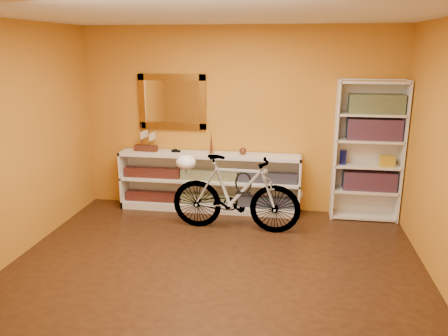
% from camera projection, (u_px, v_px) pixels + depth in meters
% --- Properties ---
extents(floor, '(4.50, 4.00, 0.01)m').
position_uv_depth(floor, '(214.00, 271.00, 4.73)').
color(floor, black).
rests_on(floor, ground).
extents(ceiling, '(4.50, 4.00, 0.01)m').
position_uv_depth(ceiling, '(212.00, 13.00, 4.05)').
color(ceiling, silver).
rests_on(ceiling, ground).
extents(back_wall, '(4.50, 0.01, 2.60)m').
position_uv_depth(back_wall, '(238.00, 120.00, 6.30)').
color(back_wall, '#B9711B').
rests_on(back_wall, ground).
extents(left_wall, '(0.01, 4.00, 2.60)m').
position_uv_depth(left_wall, '(5.00, 145.00, 4.73)').
color(left_wall, '#B9711B').
rests_on(left_wall, ground).
extents(gilt_mirror, '(0.98, 0.06, 0.78)m').
position_uv_depth(gilt_mirror, '(172.00, 102.00, 6.34)').
color(gilt_mirror, brown).
rests_on(gilt_mirror, back_wall).
extents(wall_socket, '(0.09, 0.02, 0.09)m').
position_uv_depth(wall_socket, '(299.00, 194.00, 6.42)').
color(wall_socket, silver).
rests_on(wall_socket, back_wall).
extents(console_unit, '(2.60, 0.35, 0.85)m').
position_uv_depth(console_unit, '(209.00, 182.00, 6.41)').
color(console_unit, silver).
rests_on(console_unit, floor).
extents(cd_row_lower, '(2.50, 0.13, 0.14)m').
position_uv_depth(cd_row_lower, '(209.00, 199.00, 6.45)').
color(cd_row_lower, black).
rests_on(cd_row_lower, console_unit).
extents(cd_row_upper, '(2.50, 0.13, 0.14)m').
position_uv_depth(cd_row_upper, '(209.00, 175.00, 6.36)').
color(cd_row_upper, navy).
rests_on(cd_row_upper, console_unit).
extents(model_ship, '(0.35, 0.16, 0.40)m').
position_uv_depth(model_ship, '(146.00, 138.00, 6.38)').
color(model_ship, '#3B1910').
rests_on(model_ship, console_unit).
extents(toy_car, '(0.00, 0.00, 0.00)m').
position_uv_depth(toy_car, '(176.00, 152.00, 6.37)').
color(toy_car, black).
rests_on(toy_car, console_unit).
extents(bronze_ornament, '(0.06, 0.06, 0.32)m').
position_uv_depth(bronze_ornament, '(211.00, 142.00, 6.25)').
color(bronze_ornament, brown).
rests_on(bronze_ornament, console_unit).
extents(decorative_orb, '(0.10, 0.10, 0.10)m').
position_uv_depth(decorative_orb, '(243.00, 151.00, 6.21)').
color(decorative_orb, brown).
rests_on(decorative_orb, console_unit).
extents(bookcase, '(0.90, 0.30, 1.90)m').
position_uv_depth(bookcase, '(368.00, 151.00, 5.97)').
color(bookcase, silver).
rests_on(bookcase, floor).
extents(book_row_a, '(0.70, 0.22, 0.26)m').
position_uv_depth(book_row_a, '(369.00, 180.00, 6.06)').
color(book_row_a, maroon).
rests_on(book_row_a, bookcase).
extents(book_row_b, '(0.70, 0.22, 0.28)m').
position_uv_depth(book_row_b, '(374.00, 129.00, 5.88)').
color(book_row_b, maroon).
rests_on(book_row_b, bookcase).
extents(book_row_c, '(0.70, 0.22, 0.25)m').
position_uv_depth(book_row_c, '(376.00, 104.00, 5.79)').
color(book_row_c, navy).
rests_on(book_row_c, bookcase).
extents(travel_mug, '(0.09, 0.09, 0.20)m').
position_uv_depth(travel_mug, '(343.00, 157.00, 6.02)').
color(travel_mug, navy).
rests_on(travel_mug, bookcase).
extents(red_tin, '(0.14, 0.14, 0.17)m').
position_uv_depth(red_tin, '(356.00, 106.00, 5.87)').
color(red_tin, maroon).
rests_on(red_tin, bookcase).
extents(yellow_bag, '(0.19, 0.13, 0.14)m').
position_uv_depth(yellow_bag, '(387.00, 161.00, 5.92)').
color(yellow_bag, gold).
rests_on(yellow_bag, bookcase).
extents(bicycle, '(0.51, 1.71, 1.00)m').
position_uv_depth(bicycle, '(236.00, 193.00, 5.67)').
color(bicycle, silver).
rests_on(bicycle, floor).
extents(helmet, '(0.25, 0.24, 0.19)m').
position_uv_depth(helmet, '(186.00, 162.00, 5.70)').
color(helmet, white).
rests_on(helmet, bicycle).
extents(u_lock, '(0.21, 0.02, 0.21)m').
position_uv_depth(u_lock, '(243.00, 183.00, 5.61)').
color(u_lock, black).
rests_on(u_lock, bicycle).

